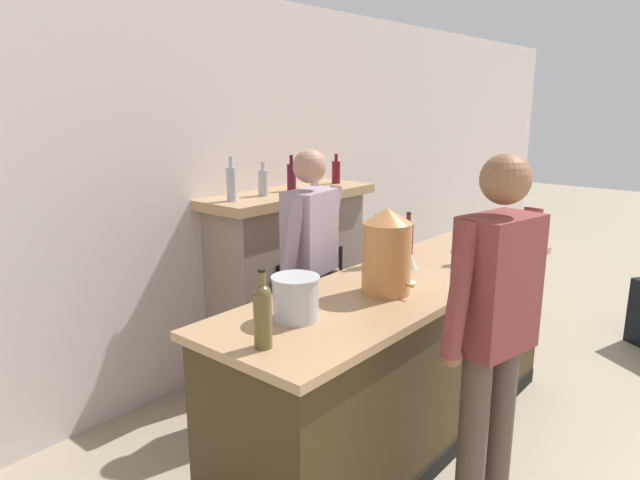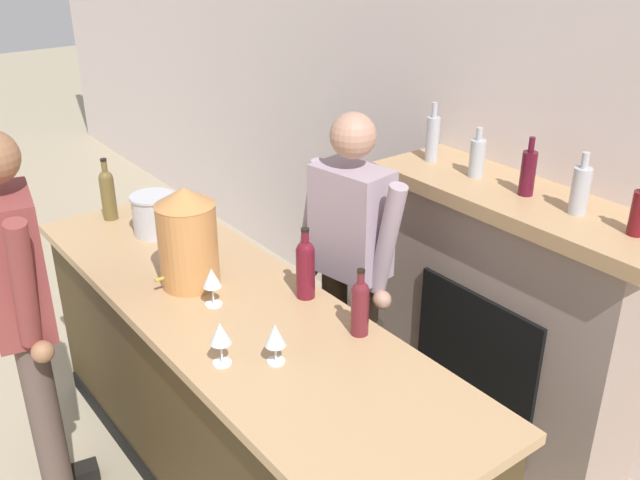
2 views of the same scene
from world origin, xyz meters
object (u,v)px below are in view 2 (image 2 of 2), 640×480
object	(u,v)px
wine_bottle_merlot_tall	(305,266)
person_customer	(26,318)
wine_bottle_port_short	(108,192)
wine_glass_front_left	(220,335)
wine_bottle_rose_blush	(360,305)
wine_glass_front_right	(275,336)
fireplace_stone	(508,316)
person_bartender	(350,269)
ice_bucket_steel	(154,214)
copper_dispenser	(188,237)
wine_glass_back_row	(212,279)

from	to	relation	value
wine_bottle_merlot_tall	person_customer	bearing A→B (deg)	-119.52
wine_bottle_port_short	wine_glass_front_left	bearing A→B (deg)	-7.44
wine_bottle_rose_blush	wine_glass_front_right	size ratio (longest dim) A/B	1.74
wine_bottle_port_short	wine_glass_front_right	xyz separation A→B (m)	(1.63, -0.04, -0.04)
fireplace_stone	person_customer	world-z (taller)	person_customer
fireplace_stone	wine_glass_front_right	distance (m)	1.47
person_bartender	ice_bucket_steel	world-z (taller)	person_bartender
person_bartender	wine_glass_front_right	xyz separation A→B (m)	(0.50, -0.76, 0.18)
wine_glass_front_left	person_bartender	bearing A→B (deg)	112.73
copper_dispenser	person_customer	bearing A→B (deg)	-104.41
wine_glass_front_right	fireplace_stone	bearing A→B (deg)	90.89
ice_bucket_steel	person_customer	bearing A→B (deg)	-62.07
ice_bucket_steel	wine_glass_front_left	size ratio (longest dim) A/B	1.30
fireplace_stone	ice_bucket_steel	distance (m)	1.85
copper_dispenser	wine_bottle_merlot_tall	bearing A→B (deg)	40.19
wine_glass_front_left	wine_glass_front_right	bearing A→B (deg)	55.74
wine_bottle_port_short	wine_bottle_rose_blush	size ratio (longest dim) A/B	1.19
wine_bottle_port_short	wine_glass_back_row	world-z (taller)	wine_bottle_port_short
fireplace_stone	wine_glass_front_left	bearing A→B (deg)	-93.27
wine_bottle_port_short	fireplace_stone	bearing A→B (deg)	40.21
wine_bottle_merlot_tall	wine_glass_back_row	distance (m)	0.39
person_customer	person_bartender	bearing A→B (deg)	74.06
ice_bucket_steel	wine_glass_front_right	distance (m)	1.32
ice_bucket_steel	wine_bottle_merlot_tall	xyz separation A→B (m)	(0.99, 0.23, 0.04)
wine_glass_front_left	person_customer	bearing A→B (deg)	-148.92
ice_bucket_steel	fireplace_stone	bearing A→B (deg)	44.09
wine_bottle_rose_blush	wine_glass_front_right	xyz separation A→B (m)	(-0.04, -0.37, -0.01)
wine_glass_front_right	wine_glass_back_row	distance (m)	0.50
copper_dispenser	wine_bottle_port_short	world-z (taller)	copper_dispenser
person_bartender	wine_glass_front_left	size ratio (longest dim) A/B	9.81
wine_glass_back_row	ice_bucket_steel	bearing A→B (deg)	171.43
wine_glass_back_row	wine_glass_front_left	xyz separation A→B (m)	(0.39, -0.19, 0.00)
copper_dispenser	wine_glass_front_left	bearing A→B (deg)	-17.99
ice_bucket_steel	wine_bottle_rose_blush	size ratio (longest dim) A/B	0.80
person_bartender	wine_bottle_port_short	bearing A→B (deg)	-147.33
copper_dispenser	wine_glass_back_row	bearing A→B (deg)	-3.47
wine_bottle_merlot_tall	wine_glass_front_left	bearing A→B (deg)	-68.22
fireplace_stone	copper_dispenser	bearing A→B (deg)	-117.35
ice_bucket_steel	wine_bottle_rose_blush	distance (m)	1.37
wine_glass_front_right	wine_glass_front_left	bearing A→B (deg)	-124.26
copper_dispenser	wine_bottle_rose_blush	distance (m)	0.84
person_customer	ice_bucket_steel	world-z (taller)	person_customer
person_bartender	wine_glass_front_left	world-z (taller)	person_bartender
wine_glass_front_right	person_bartender	bearing A→B (deg)	123.19
wine_bottle_rose_blush	wine_glass_front_right	distance (m)	0.37
copper_dispenser	wine_bottle_merlot_tall	xyz separation A→B (m)	(0.40, 0.34, -0.08)
wine_bottle_rose_blush	wine_bottle_merlot_tall	xyz separation A→B (m)	(-0.36, 0.00, 0.02)
wine_bottle_port_short	wine_glass_back_row	distance (m)	1.13
ice_bucket_steel	wine_bottle_port_short	xyz separation A→B (m)	(-0.32, -0.11, 0.05)
fireplace_stone	person_customer	bearing A→B (deg)	-113.31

